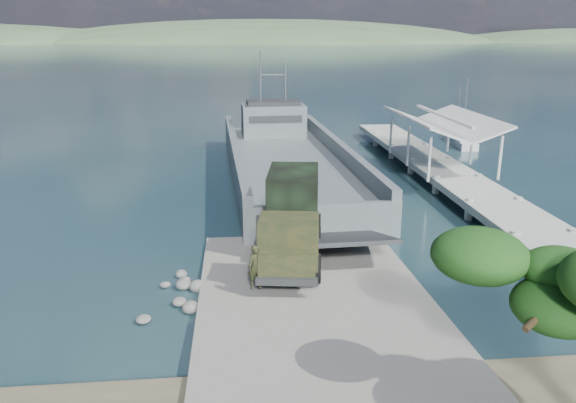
# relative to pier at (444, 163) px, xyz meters

# --- Properties ---
(ground) EXTENTS (1400.00, 1400.00, 0.00)m
(ground) POSITION_rel_pier_xyz_m (-13.00, -18.77, -1.60)
(ground) COLOR #163137
(ground) RESTS_ON ground
(boat_ramp) EXTENTS (10.00, 18.00, 0.50)m
(boat_ramp) POSITION_rel_pier_xyz_m (-13.00, -19.77, -1.35)
(boat_ramp) COLOR gray
(boat_ramp) RESTS_ON ground
(shoreline_rocks) EXTENTS (3.20, 5.60, 0.90)m
(shoreline_rocks) POSITION_rel_pier_xyz_m (-19.20, -18.27, -1.60)
(shoreline_rocks) COLOR #585856
(shoreline_rocks) RESTS_ON ground
(distant_headlands) EXTENTS (1000.00, 240.00, 48.00)m
(distant_headlands) POSITION_rel_pier_xyz_m (37.00, 541.23, -1.60)
(distant_headlands) COLOR #3C5233
(distant_headlands) RESTS_ON ground
(pier) EXTENTS (6.40, 44.00, 6.10)m
(pier) POSITION_rel_pier_xyz_m (0.00, 0.00, 0.00)
(pier) COLOR gray
(pier) RESTS_ON ground
(landing_craft) EXTENTS (10.19, 35.64, 10.49)m
(landing_craft) POSITION_rel_pier_xyz_m (-12.03, 2.80, -0.74)
(landing_craft) COLOR #4E585C
(landing_craft) RESTS_ON ground
(military_truck) EXTENTS (4.00, 9.13, 4.09)m
(military_truck) POSITION_rel_pier_xyz_m (-13.50, -14.80, 0.94)
(military_truck) COLOR black
(military_truck) RESTS_ON boat_ramp
(soldier) EXTENTS (0.75, 0.54, 1.91)m
(soldier) POSITION_rel_pier_xyz_m (-15.50, -19.13, -0.15)
(soldier) COLOR black
(soldier) RESTS_ON boat_ramp
(sailboat_near) EXTENTS (1.52, 5.04, 6.12)m
(sailboat_near) POSITION_rel_pier_xyz_m (7.47, 16.06, -1.27)
(sailboat_near) COLOR silver
(sailboat_near) RESTS_ON ground
(sailboat_far) EXTENTS (2.36, 6.00, 7.13)m
(sailboat_far) POSITION_rel_pier_xyz_m (7.35, 14.17, -1.22)
(sailboat_far) COLOR silver
(sailboat_far) RESTS_ON ground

